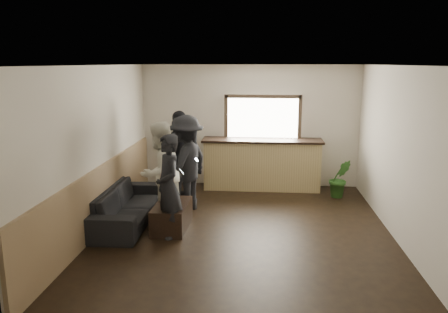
# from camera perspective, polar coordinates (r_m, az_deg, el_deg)

# --- Properties ---
(ground) EXTENTS (5.00, 6.00, 0.01)m
(ground) POSITION_cam_1_polar(r_m,az_deg,el_deg) (7.61, 2.52, -9.77)
(ground) COLOR black
(room_shell) EXTENTS (5.01, 6.01, 2.80)m
(room_shell) POSITION_cam_1_polar(r_m,az_deg,el_deg) (7.26, -3.20, 1.24)
(room_shell) COLOR silver
(room_shell) RESTS_ON ground
(bar_counter) EXTENTS (2.70, 0.68, 2.13)m
(bar_counter) POSITION_cam_1_polar(r_m,az_deg,el_deg) (9.99, 4.97, -0.59)
(bar_counter) COLOR tan
(bar_counter) RESTS_ON ground
(sofa) EXTENTS (0.92, 2.26, 0.65)m
(sofa) POSITION_cam_1_polar(r_m,az_deg,el_deg) (8.09, -12.65, -6.23)
(sofa) COLOR black
(sofa) RESTS_ON ground
(coffee_table) EXTENTS (0.57, 1.01, 0.45)m
(coffee_table) POSITION_cam_1_polar(r_m,az_deg,el_deg) (7.72, -6.83, -7.76)
(coffee_table) COLOR black
(coffee_table) RESTS_ON ground
(cup_a) EXTENTS (0.14, 0.14, 0.09)m
(cup_a) POSITION_cam_1_polar(r_m,az_deg,el_deg) (7.77, -7.55, -5.54)
(cup_a) COLOR silver
(cup_a) RESTS_ON coffee_table
(cup_b) EXTENTS (0.14, 0.14, 0.09)m
(cup_b) POSITION_cam_1_polar(r_m,az_deg,el_deg) (7.53, -6.51, -6.09)
(cup_b) COLOR silver
(cup_b) RESTS_ON coffee_table
(potted_plant) EXTENTS (0.52, 0.45, 0.83)m
(potted_plant) POSITION_cam_1_polar(r_m,az_deg,el_deg) (9.67, 14.89, -2.79)
(potted_plant) COLOR #2D6623
(potted_plant) RESTS_ON ground
(person_a) EXTENTS (0.67, 0.75, 1.72)m
(person_a) POSITION_cam_1_polar(r_m,az_deg,el_deg) (7.20, -7.27, -3.88)
(person_a) COLOR black
(person_a) RESTS_ON ground
(person_b) EXTENTS (1.02, 1.11, 1.83)m
(person_b) POSITION_cam_1_polar(r_m,az_deg,el_deg) (7.87, -8.40, -2.13)
(person_b) COLOR silver
(person_b) RESTS_ON ground
(person_c) EXTENTS (1.10, 1.38, 1.88)m
(person_c) POSITION_cam_1_polar(r_m,az_deg,el_deg) (8.41, -4.97, -0.96)
(person_c) COLOR black
(person_c) RESTS_ON ground
(person_d) EXTENTS (1.01, 1.17, 1.89)m
(person_d) POSITION_cam_1_polar(r_m,az_deg,el_deg) (9.11, -5.59, 0.09)
(person_d) COLOR black
(person_d) RESTS_ON ground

